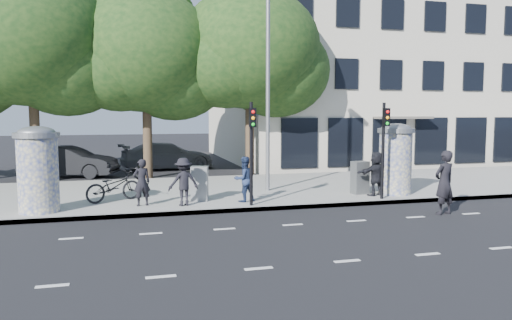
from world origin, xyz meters
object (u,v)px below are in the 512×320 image
object	(u,v)px
ad_column_right	(395,157)
cabinet_left	(200,183)
traffic_pole_near	(252,143)
ped_c	(244,179)
man_road	(444,183)
bicycle	(114,186)
ped_f	(376,174)
cabinet_right	(360,178)
traffic_pole_far	(384,140)
street_lamp	(268,71)
car_right	(167,156)
ped_d	(183,182)
ad_column_left	(38,167)
ped_b	(142,182)
car_mid	(69,162)

from	to	relation	value
ad_column_right	cabinet_left	xyz separation A→B (m)	(-7.32, 0.48, -0.79)
traffic_pole_near	ped_c	world-z (taller)	traffic_pole_near
man_road	bicycle	size ratio (longest dim) A/B	1.02
ped_f	cabinet_right	xyz separation A→B (m)	(-0.39, 0.51, -0.20)
traffic_pole_far	ped_f	world-z (taller)	traffic_pole_far
bicycle	cabinet_left	xyz separation A→B (m)	(2.89, -0.59, 0.08)
traffic_pole_far	ped_f	bearing A→B (deg)	80.47
street_lamp	ped_c	distance (m)	4.62
ped_c	bicycle	xyz separation A→B (m)	(-4.34, 1.19, -0.26)
ped_c	car_right	distance (m)	11.82
traffic_pole_far	man_road	size ratio (longest dim) A/B	1.67
cabinet_right	bicycle	bearing A→B (deg)	166.99
ped_f	ped_d	bearing A→B (deg)	-13.50
ad_column_left	street_lamp	bearing A→B (deg)	14.94
ped_d	ped_f	size ratio (longest dim) A/B	0.97
ped_b	cabinet_right	size ratio (longest dim) A/B	1.27
ped_c	cabinet_right	world-z (taller)	ped_c
ped_b	ped_d	world-z (taller)	ped_d
bicycle	cabinet_right	xyz separation A→B (m)	(8.94, -0.73, 0.09)
ped_b	cabinet_left	size ratio (longest dim) A/B	1.30
traffic_pole_far	ped_c	world-z (taller)	traffic_pole_far
traffic_pole_near	cabinet_left	size ratio (longest dim) A/B	2.84
bicycle	cabinet_left	size ratio (longest dim) A/B	1.66
street_lamp	ped_d	xyz separation A→B (m)	(-3.57, -2.25, -3.85)
ad_column_left	bicycle	bearing A→B (deg)	30.01
street_lamp	bicycle	distance (m)	7.17
cabinet_right	car_right	bearing A→B (deg)	110.54
ped_d	man_road	xyz separation A→B (m)	(7.86, -2.82, 0.07)
ped_d	cabinet_right	distance (m)	6.73
ad_column_right	ped_b	bearing A→B (deg)	179.94
ped_c	man_road	size ratio (longest dim) A/B	0.77
traffic_pole_near	cabinet_right	xyz separation A→B (m)	(4.53, 1.24, -1.47)
bicycle	ped_b	bearing A→B (deg)	-165.43
ad_column_right	street_lamp	xyz separation A→B (m)	(-4.40, 1.93, 3.26)
cabinet_right	traffic_pole_far	bearing A→B (deg)	-86.05
traffic_pole_near	car_right	size ratio (longest dim) A/B	0.66
traffic_pole_near	traffic_pole_far	size ratio (longest dim) A/B	1.00
ped_d	car_mid	xyz separation A→B (m)	(-4.48, 9.71, -0.18)
ad_column_left	ped_d	xyz separation A→B (m)	(4.43, -0.12, -0.60)
ad_column_right	street_lamp	bearing A→B (deg)	156.27
bicycle	car_right	world-z (taller)	car_right
ad_column_left	man_road	xyz separation A→B (m)	(12.30, -2.93, -0.52)
traffic_pole_far	street_lamp	world-z (taller)	street_lamp
traffic_pole_near	bicycle	distance (m)	5.07
street_lamp	traffic_pole_near	bearing A→B (deg)	-116.23
ped_d	car_right	world-z (taller)	ped_d
ped_c	man_road	world-z (taller)	man_road
ped_d	cabinet_right	size ratio (longest dim) A/B	1.29
street_lamp	ped_d	distance (m)	5.71
ped_f	ped_b	bearing A→B (deg)	-15.88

